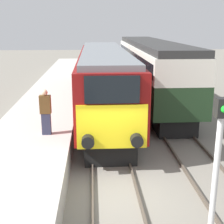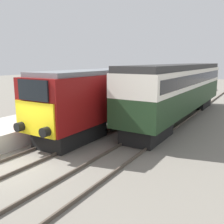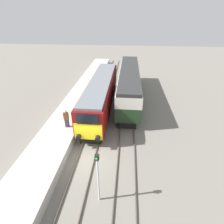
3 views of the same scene
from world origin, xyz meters
name	(u,v)px [view 1 (image 1 of 3)]	position (x,y,z in m)	size (l,w,h in m)	color
ground_plane	(115,194)	(0.00, 0.00, 0.00)	(120.00, 120.00, 0.00)	slate
platform_left	(46,114)	(-3.30, 8.00, 0.46)	(3.50, 50.00, 0.93)	#B7B2A8
rails_near_track	(107,138)	(0.00, 5.00, 0.07)	(1.51, 60.00, 0.14)	#4C4238
rails_far_track	(178,136)	(3.40, 5.00, 0.07)	(1.50, 60.00, 0.14)	#4C4238
locomotive	(104,79)	(0.00, 9.18, 2.20)	(2.70, 15.91, 3.89)	black
passenger_carriage	(151,65)	(3.40, 12.67, 2.51)	(2.75, 16.52, 4.17)	black
person_on_platform	(46,112)	(-2.55, 3.29, 1.86)	(0.44, 0.26, 1.86)	#2D334C
signal_post	(215,179)	(1.70, -3.54, 2.35)	(0.24, 0.28, 3.96)	silver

